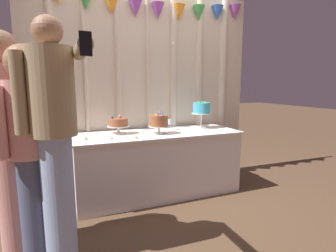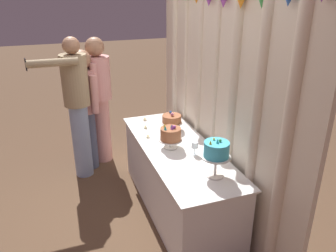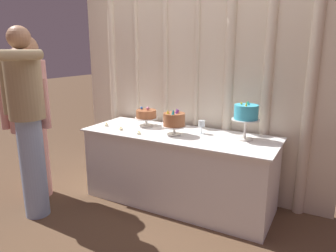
{
  "view_description": "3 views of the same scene",
  "coord_description": "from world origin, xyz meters",
  "px_view_note": "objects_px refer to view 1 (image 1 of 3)",
  "views": [
    {
      "loc": [
        -1.01,
        -2.69,
        1.29
      ],
      "look_at": [
        0.13,
        0.11,
        0.8
      ],
      "focal_mm": 28.09,
      "sensor_mm": 36.0,
      "label": 1
    },
    {
      "loc": [
        2.81,
        -1.01,
        2.24
      ],
      "look_at": [
        -0.01,
        0.0,
        0.98
      ],
      "focal_mm": 35.75,
      "sensor_mm": 36.0,
      "label": 2
    },
    {
      "loc": [
        1.32,
        -2.52,
        1.54
      ],
      "look_at": [
        -0.13,
        0.13,
        0.79
      ],
      "focal_mm": 33.33,
      "sensor_mm": 36.0,
      "label": 3
    }
  ],
  "objects_px": {
    "cake_display_rightmost": "(201,109)",
    "tealight_far_left": "(86,139)",
    "tealight_near_right": "(136,137)",
    "guest_girl_blue_dress": "(54,131)",
    "wine_glass": "(171,122)",
    "cake_display_center": "(159,121)",
    "guest_man_dark_suit": "(9,134)",
    "tealight_near_left": "(111,138)",
    "cake_table": "(158,163)",
    "guest_man_pink_jacket": "(30,143)",
    "cake_display_leftmost": "(118,123)"
  },
  "relations": [
    {
      "from": "cake_display_leftmost",
      "to": "guest_girl_blue_dress",
      "type": "relative_size",
      "value": 0.14
    },
    {
      "from": "tealight_far_left",
      "to": "cake_display_leftmost",
      "type": "bearing_deg",
      "value": 29.2
    },
    {
      "from": "cake_display_rightmost",
      "to": "guest_man_dark_suit",
      "type": "relative_size",
      "value": 0.22
    },
    {
      "from": "guest_girl_blue_dress",
      "to": "tealight_far_left",
      "type": "bearing_deg",
      "value": 70.99
    },
    {
      "from": "cake_display_leftmost",
      "to": "wine_glass",
      "type": "relative_size",
      "value": 1.88
    },
    {
      "from": "cake_display_rightmost",
      "to": "tealight_far_left",
      "type": "distance_m",
      "value": 1.46
    },
    {
      "from": "cake_table",
      "to": "guest_girl_blue_dress",
      "type": "bearing_deg",
      "value": -140.8
    },
    {
      "from": "tealight_near_left",
      "to": "cake_display_leftmost",
      "type": "bearing_deg",
      "value": 63.52
    },
    {
      "from": "tealight_far_left",
      "to": "guest_man_pink_jacket",
      "type": "relative_size",
      "value": 0.03
    },
    {
      "from": "cake_display_leftmost",
      "to": "cake_table",
      "type": "bearing_deg",
      "value": -12.52
    },
    {
      "from": "tealight_far_left",
      "to": "guest_man_dark_suit",
      "type": "bearing_deg",
      "value": -142.26
    },
    {
      "from": "cake_display_leftmost",
      "to": "tealight_near_left",
      "type": "distance_m",
      "value": 0.32
    },
    {
      "from": "tealight_far_left",
      "to": "guest_man_dark_suit",
      "type": "distance_m",
      "value": 0.75
    },
    {
      "from": "tealight_far_left",
      "to": "guest_girl_blue_dress",
      "type": "xyz_separation_m",
      "value": [
        -0.26,
        -0.75,
        0.22
      ]
    },
    {
      "from": "cake_display_leftmost",
      "to": "tealight_near_left",
      "type": "bearing_deg",
      "value": -116.48
    },
    {
      "from": "tealight_near_right",
      "to": "guest_girl_blue_dress",
      "type": "bearing_deg",
      "value": -139.01
    },
    {
      "from": "wine_glass",
      "to": "cake_display_rightmost",
      "type": "bearing_deg",
      "value": 0.19
    },
    {
      "from": "tealight_near_right",
      "to": "guest_man_pink_jacket",
      "type": "relative_size",
      "value": 0.03
    },
    {
      "from": "cake_display_center",
      "to": "cake_display_rightmost",
      "type": "height_order",
      "value": "cake_display_rightmost"
    },
    {
      "from": "cake_display_rightmost",
      "to": "wine_glass",
      "type": "distance_m",
      "value": 0.45
    },
    {
      "from": "wine_glass",
      "to": "guest_girl_blue_dress",
      "type": "height_order",
      "value": "guest_girl_blue_dress"
    },
    {
      "from": "wine_glass",
      "to": "cake_display_center",
      "type": "bearing_deg",
      "value": -141.51
    },
    {
      "from": "cake_display_center",
      "to": "guest_man_pink_jacket",
      "type": "xyz_separation_m",
      "value": [
        -1.22,
        -0.68,
        -0.0
      ]
    },
    {
      "from": "cake_display_rightmost",
      "to": "tealight_near_right",
      "type": "bearing_deg",
      "value": -161.39
    },
    {
      "from": "guest_man_dark_suit",
      "to": "guest_girl_blue_dress",
      "type": "xyz_separation_m",
      "value": [
        0.32,
        -0.31,
        0.05
      ]
    },
    {
      "from": "tealight_near_right",
      "to": "guest_man_dark_suit",
      "type": "relative_size",
      "value": 0.02
    },
    {
      "from": "cake_display_rightmost",
      "to": "tealight_far_left",
      "type": "bearing_deg",
      "value": -171.61
    },
    {
      "from": "guest_man_pink_jacket",
      "to": "guest_girl_blue_dress",
      "type": "height_order",
      "value": "guest_girl_blue_dress"
    },
    {
      "from": "cake_display_leftmost",
      "to": "tealight_near_right",
      "type": "xyz_separation_m",
      "value": [
        0.12,
        -0.31,
        -0.11
      ]
    },
    {
      "from": "cake_display_center",
      "to": "tealight_far_left",
      "type": "distance_m",
      "value": 0.8
    },
    {
      "from": "guest_man_pink_jacket",
      "to": "guest_girl_blue_dress",
      "type": "bearing_deg",
      "value": -34.18
    },
    {
      "from": "wine_glass",
      "to": "tealight_near_right",
      "type": "distance_m",
      "value": 0.61
    },
    {
      "from": "guest_man_pink_jacket",
      "to": "cake_display_leftmost",
      "type": "bearing_deg",
      "value": 46.78
    },
    {
      "from": "tealight_near_right",
      "to": "cake_display_leftmost",
      "type": "bearing_deg",
      "value": 110.17
    },
    {
      "from": "guest_man_dark_suit",
      "to": "tealight_near_left",
      "type": "bearing_deg",
      "value": 25.39
    },
    {
      "from": "tealight_near_right",
      "to": "guest_girl_blue_dress",
      "type": "distance_m",
      "value": 1.01
    },
    {
      "from": "cake_display_center",
      "to": "cake_display_rightmost",
      "type": "relative_size",
      "value": 0.73
    },
    {
      "from": "cake_table",
      "to": "guest_man_dark_suit",
      "type": "distance_m",
      "value": 1.59
    },
    {
      "from": "tealight_far_left",
      "to": "wine_glass",
      "type": "bearing_deg",
      "value": 11.76
    },
    {
      "from": "tealight_near_right",
      "to": "guest_girl_blue_dress",
      "type": "relative_size",
      "value": 0.02
    },
    {
      "from": "cake_table",
      "to": "wine_glass",
      "type": "distance_m",
      "value": 0.51
    },
    {
      "from": "guest_man_dark_suit",
      "to": "guest_girl_blue_dress",
      "type": "height_order",
      "value": "guest_girl_blue_dress"
    },
    {
      "from": "guest_man_dark_suit",
      "to": "guest_man_pink_jacket",
      "type": "relative_size",
      "value": 1.07
    },
    {
      "from": "cake_display_center",
      "to": "guest_man_dark_suit",
      "type": "relative_size",
      "value": 0.16
    },
    {
      "from": "tealight_far_left",
      "to": "tealight_near_right",
      "type": "bearing_deg",
      "value": -12.3
    },
    {
      "from": "cake_display_center",
      "to": "guest_girl_blue_dress",
      "type": "height_order",
      "value": "guest_girl_blue_dress"
    },
    {
      "from": "cake_display_rightmost",
      "to": "tealight_near_right",
      "type": "xyz_separation_m",
      "value": [
        -0.94,
        -0.32,
        -0.23
      ]
    },
    {
      "from": "cake_display_leftmost",
      "to": "wine_glass",
      "type": "xyz_separation_m",
      "value": [
        0.63,
        0.0,
        -0.03
      ]
    },
    {
      "from": "guest_man_pink_jacket",
      "to": "cake_display_rightmost",
      "type": "bearing_deg",
      "value": 24.69
    },
    {
      "from": "tealight_far_left",
      "to": "tealight_near_right",
      "type": "height_order",
      "value": "tealight_far_left"
    }
  ]
}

